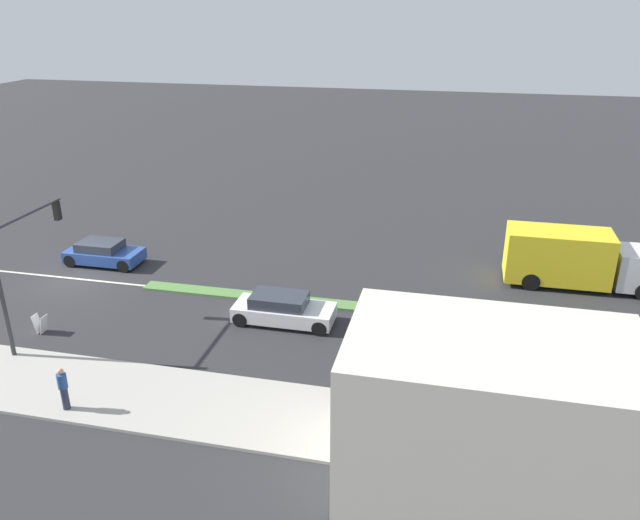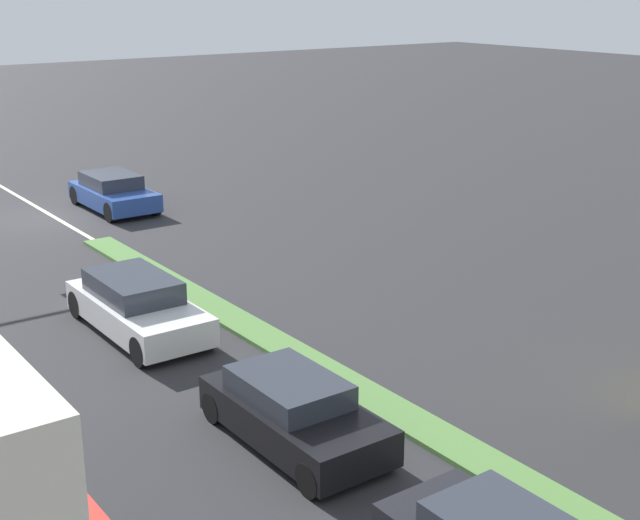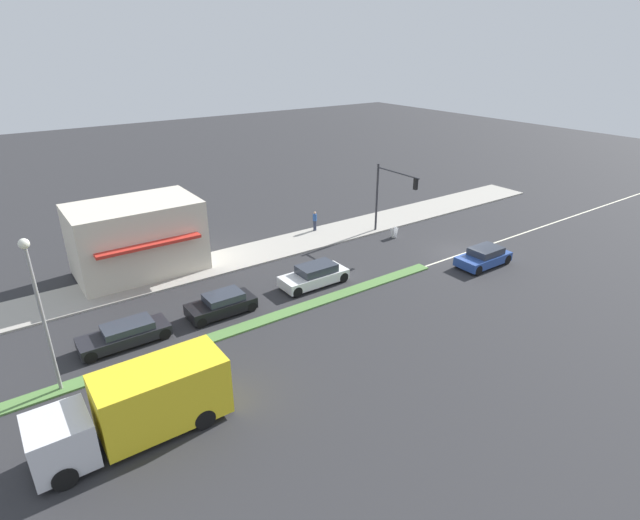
{
  "view_description": "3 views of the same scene",
  "coord_description": "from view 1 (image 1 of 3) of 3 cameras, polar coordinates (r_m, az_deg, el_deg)",
  "views": [
    {
      "loc": [
        26.31,
        19.14,
        13.49
      ],
      "look_at": [
        -0.45,
        13.02,
        2.1
      ],
      "focal_mm": 35.0,
      "sensor_mm": 36.0,
      "label": 1
    },
    {
      "loc": [
        10.26,
        30.46,
        7.97
      ],
      "look_at": [
        -1.53,
        14.14,
        1.68
      ],
      "focal_mm": 50.0,
      "sensor_mm": 36.0,
      "label": 2
    },
    {
      "loc": [
        -22.02,
        28.55,
        14.72
      ],
      "look_at": [
        1.58,
        11.9,
        1.98
      ],
      "focal_mm": 28.0,
      "sensor_mm": 36.0,
      "label": 3
    }
  ],
  "objects": [
    {
      "name": "coupe_blue",
      "position": [
        36.5,
        -19.18,
        0.61
      ],
      "size": [
        1.92,
        4.13,
        1.31
      ],
      "color": "#284793",
      "rests_on": "ground"
    },
    {
      "name": "sidewalk_right",
      "position": [
        21.92,
        8.81,
        -15.56
      ],
      "size": [
        4.0,
        73.0,
        0.12
      ],
      "primitive_type": "cube",
      "color": "#A8A399",
      "rests_on": "ground"
    },
    {
      "name": "suv_black",
      "position": [
        27.35,
        10.05,
        -5.95
      ],
      "size": [
        1.76,
        3.94,
        1.26
      ],
      "color": "black",
      "rests_on": "ground"
    },
    {
      "name": "lane_marking_center",
      "position": [
        35.22,
        -21.31,
        -1.61
      ],
      "size": [
        0.16,
        60.0,
        0.01
      ],
      "primitive_type": "cube",
      "color": "beige",
      "rests_on": "ground"
    },
    {
      "name": "traffic_signal_main",
      "position": [
        28.19,
        -25.74,
        0.31
      ],
      "size": [
        4.59,
        0.34,
        5.6
      ],
      "color": "#333338",
      "rests_on": "sidewalk_right"
    },
    {
      "name": "delivery_truck",
      "position": [
        34.1,
        22.36,
        0.12
      ],
      "size": [
        2.44,
        7.5,
        2.87
      ],
      "color": "silver",
      "rests_on": "ground"
    },
    {
      "name": "pedestrian",
      "position": [
        24.04,
        -22.42,
        -10.75
      ],
      "size": [
        0.34,
        0.34,
        1.64
      ],
      "color": "#282D42",
      "rests_on": "sidewalk_right"
    },
    {
      "name": "ground_plane",
      "position": [
        29.59,
        9.28,
        -4.91
      ],
      "size": [
        160.0,
        160.0,
        0.0
      ],
      "primitive_type": "plane",
      "color": "#2B2B2D"
    },
    {
      "name": "van_white",
      "position": [
        28.26,
        -3.41,
        -4.52
      ],
      "size": [
        1.84,
        4.53,
        1.37
      ],
      "color": "silver",
      "rests_on": "ground"
    },
    {
      "name": "building_corner_store",
      "position": [
        19.08,
        15.13,
        -13.42
      ],
      "size": [
        5.77,
        8.23,
        4.83
      ],
      "color": "beige",
      "rests_on": "sidewalk_right"
    },
    {
      "name": "median_strip",
      "position": [
        30.58,
        26.42,
        -6.11
      ],
      "size": [
        0.9,
        46.0,
        0.1
      ],
      "primitive_type": "cube",
      "color": "#568442",
      "rests_on": "ground"
    },
    {
      "name": "warning_aframe_sign",
      "position": [
        30.09,
        -24.19,
        -5.35
      ],
      "size": [
        0.45,
        0.53,
        0.84
      ],
      "color": "silver",
      "rests_on": "ground"
    },
    {
      "name": "sedan_dark",
      "position": [
        27.79,
        21.54,
        -6.91
      ],
      "size": [
        1.73,
        4.59,
        1.15
      ],
      "color": "black",
      "rests_on": "ground"
    }
  ]
}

